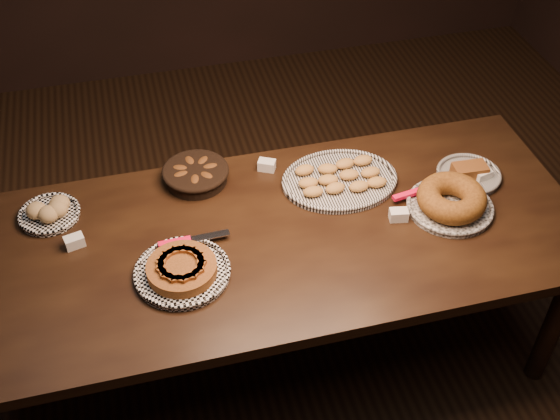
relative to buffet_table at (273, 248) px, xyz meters
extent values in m
plane|color=black|center=(0.00, 0.00, -0.68)|extent=(5.00, 5.00, 0.00)
cube|color=black|center=(0.00, 0.00, 0.05)|extent=(2.40, 1.00, 0.05)
cylinder|color=black|center=(1.08, -0.38, -0.33)|extent=(0.08, 0.08, 0.70)
cylinder|color=black|center=(-1.08, 0.38, -0.33)|extent=(0.08, 0.08, 0.70)
cylinder|color=black|center=(1.08, 0.38, -0.33)|extent=(0.08, 0.08, 0.70)
torus|color=white|center=(-0.36, -0.12, 0.09)|extent=(0.35, 0.35, 0.02)
cylinder|color=#502E10|center=(-0.36, -0.12, 0.11)|extent=(0.28, 0.28, 0.04)
cube|color=#603210|center=(-0.29, -0.13, 0.13)|extent=(0.04, 0.09, 0.01)
cube|color=#603210|center=(-0.29, -0.10, 0.13)|extent=(0.05, 0.09, 0.01)
cube|color=#603210|center=(-0.31, -0.07, 0.13)|extent=(0.08, 0.08, 0.01)
cube|color=#603210|center=(-0.34, -0.06, 0.13)|extent=(0.09, 0.05, 0.01)
cube|color=#603210|center=(-0.37, -0.05, 0.13)|extent=(0.09, 0.04, 0.01)
cube|color=#603210|center=(-0.40, -0.07, 0.13)|extent=(0.08, 0.07, 0.01)
cube|color=#603210|center=(-0.42, -0.09, 0.13)|extent=(0.06, 0.09, 0.01)
cube|color=#603210|center=(-0.43, -0.13, 0.13)|extent=(0.03, 0.09, 0.01)
cube|color=#603210|center=(-0.42, -0.16, 0.13)|extent=(0.07, 0.08, 0.01)
cube|color=#603210|center=(-0.39, -0.18, 0.13)|extent=(0.09, 0.06, 0.01)
cube|color=#603210|center=(-0.36, -0.19, 0.13)|extent=(0.09, 0.03, 0.01)
cube|color=#603210|center=(-0.33, -0.18, 0.13)|extent=(0.09, 0.06, 0.01)
cube|color=#603210|center=(-0.30, -0.16, 0.13)|extent=(0.07, 0.08, 0.01)
cube|color=#FF0C3E|center=(-0.36, 0.02, 0.10)|extent=(0.12, 0.03, 0.02)
cube|color=silver|center=(-0.23, 0.02, 0.10)|extent=(0.15, 0.04, 0.00)
torus|color=black|center=(0.34, 0.22, 0.09)|extent=(0.38, 0.38, 0.02)
ellipsoid|color=#A77930|center=(0.21, 0.16, 0.11)|extent=(0.08, 0.06, 0.04)
ellipsoid|color=#A77930|center=(0.30, 0.16, 0.11)|extent=(0.09, 0.06, 0.04)
ellipsoid|color=#A77930|center=(0.39, 0.15, 0.11)|extent=(0.08, 0.06, 0.04)
ellipsoid|color=#A77930|center=(0.47, 0.15, 0.11)|extent=(0.08, 0.06, 0.04)
ellipsoid|color=#A77930|center=(0.20, 0.22, 0.11)|extent=(0.08, 0.06, 0.04)
ellipsoid|color=#A77930|center=(0.28, 0.22, 0.11)|extent=(0.09, 0.06, 0.04)
ellipsoid|color=#A77930|center=(0.38, 0.23, 0.11)|extent=(0.09, 0.06, 0.04)
ellipsoid|color=#A77930|center=(0.47, 0.22, 0.11)|extent=(0.09, 0.06, 0.04)
ellipsoid|color=#A77930|center=(0.21, 0.30, 0.11)|extent=(0.09, 0.06, 0.04)
ellipsoid|color=#A77930|center=(0.30, 0.28, 0.11)|extent=(0.09, 0.07, 0.04)
ellipsoid|color=#A77930|center=(0.38, 0.30, 0.11)|extent=(0.09, 0.06, 0.04)
ellipsoid|color=#A77930|center=(0.46, 0.30, 0.11)|extent=(0.08, 0.06, 0.04)
torus|color=black|center=(0.70, -0.04, 0.09)|extent=(0.34, 0.34, 0.02)
torus|color=brown|center=(0.70, -0.04, 0.13)|extent=(0.33, 0.33, 0.09)
cube|color=#FF0C3E|center=(0.56, 0.06, 0.10)|extent=(0.12, 0.04, 0.02)
cube|color=silver|center=(0.69, 0.08, 0.10)|extent=(0.15, 0.06, 0.00)
cylinder|color=black|center=(-0.23, 0.38, 0.11)|extent=(0.27, 0.27, 0.06)
torus|color=black|center=(-0.23, 0.38, 0.13)|extent=(0.27, 0.27, 0.02)
ellipsoid|color=#361E0A|center=(-0.16, 0.38, 0.12)|extent=(0.08, 0.05, 0.04)
ellipsoid|color=#361E0A|center=(-0.19, 0.43, 0.12)|extent=(0.09, 0.09, 0.04)
ellipsoid|color=#361E0A|center=(-0.24, 0.44, 0.12)|extent=(0.06, 0.09, 0.04)
ellipsoid|color=#361E0A|center=(-0.29, 0.40, 0.12)|extent=(0.09, 0.07, 0.04)
ellipsoid|color=#361E0A|center=(-0.29, 0.36, 0.12)|extent=(0.09, 0.06, 0.04)
ellipsoid|color=#361E0A|center=(-0.24, 0.32, 0.12)|extent=(0.06, 0.09, 0.04)
ellipsoid|color=#361E0A|center=(-0.19, 0.33, 0.12)|extent=(0.08, 0.09, 0.04)
torus|color=white|center=(-0.81, 0.31, 0.09)|extent=(0.24, 0.24, 0.02)
ellipsoid|color=olive|center=(-0.85, 0.30, 0.12)|extent=(0.08, 0.08, 0.06)
ellipsoid|color=olive|center=(-0.77, 0.32, 0.12)|extent=(0.08, 0.08, 0.06)
ellipsoid|color=olive|center=(-0.81, 0.27, 0.12)|extent=(0.08, 0.08, 0.06)
ellipsoid|color=olive|center=(-0.78, 0.29, 0.12)|extent=(0.08, 0.08, 0.06)
torus|color=black|center=(0.86, 0.13, 0.09)|extent=(0.26, 0.26, 0.02)
cube|color=#502E10|center=(0.86, 0.13, 0.11)|extent=(0.14, 0.09, 0.05)
cube|color=white|center=(-0.28, -0.08, 0.10)|extent=(0.08, 0.06, 0.04)
cube|color=white|center=(0.07, 0.38, 0.10)|extent=(0.08, 0.07, 0.04)
cube|color=white|center=(0.49, -0.04, 0.10)|extent=(0.08, 0.06, 0.04)
cube|color=white|center=(-0.72, 0.12, 0.10)|extent=(0.08, 0.06, 0.04)
cube|color=white|center=(0.91, 0.10, 0.10)|extent=(0.08, 0.06, 0.04)
camera|label=1|loc=(-0.44, -1.83, 1.93)|focal=45.00mm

